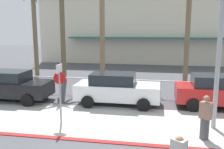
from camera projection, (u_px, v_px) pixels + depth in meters
ground_plane at (126, 90)px, 16.50m from camera, size 80.00×80.00×0.00m
sidewalk_strip at (109, 121)px, 10.88m from camera, size 44.00×4.00×0.02m
curb_paint at (99, 141)px, 8.95m from camera, size 44.00×0.24×0.03m
building_backdrop at (151, 28)px, 31.52m from camera, size 26.29×10.37×8.08m
rail_fence at (123, 82)px, 14.90m from camera, size 27.01×0.08×1.04m
stop_sign_bike_lane at (60, 85)px, 10.37m from camera, size 0.52×0.56×2.56m
streetlight_curb at (223, 21)px, 9.17m from camera, size 0.24×2.54×7.50m
palm_tree_2 at (34, 16)px, 20.32m from camera, size 2.84×2.73×6.85m
palm_tree_4 at (102, 9)px, 17.26m from camera, size 3.42×3.31×7.08m
palm_tree_5 at (189, 9)px, 17.53m from camera, size 3.07×3.32×6.86m
car_black_1 at (11, 85)px, 13.95m from camera, size 4.40×2.02×1.69m
car_white_2 at (117, 89)px, 13.21m from camera, size 4.40×2.02×1.69m
car_red_3 at (219, 91)px, 12.66m from camera, size 4.40×2.02×1.69m
pedestrian_0 at (205, 119)px, 9.01m from camera, size 0.48×0.45×1.66m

